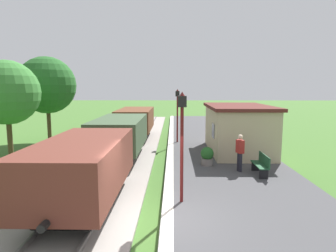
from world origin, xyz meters
The scene contains 15 objects.
ground_plane centered at (0.00, 0.00, 0.00)m, with size 160.00×160.00×0.00m, color #3D6628.
platform_slab centered at (3.20, 0.00, 0.12)m, with size 6.00×60.00×0.25m, color #424244.
platform_edge_stripe centered at (0.40, 0.00, 0.25)m, with size 0.36×60.00×0.01m, color silver.
track_ballast centered at (-2.40, 0.00, 0.06)m, with size 3.80×60.00×0.12m, color gray.
rail_near centered at (-1.68, 0.00, 0.19)m, with size 0.07×60.00×0.14m, color slate.
rail_far centered at (-3.12, 0.00, 0.19)m, with size 0.07×60.00×0.14m, color slate.
freight_train centered at (-2.40, 7.67, 1.40)m, with size 2.50×19.40×2.12m.
station_hut centered at (4.40, 8.89, 1.65)m, with size 3.50×5.80×2.78m.
bench_near_hut centered at (4.45, 4.32, 0.72)m, with size 0.42×1.50×0.91m.
person_waiting centered at (3.61, 4.81, 1.18)m, with size 0.34×0.44×1.71m.
potted_planter centered at (2.24, 5.82, 0.72)m, with size 0.64×0.64×0.92m.
lamp_post_near centered at (0.85, 1.25, 2.80)m, with size 0.28×0.28×3.70m.
lamp_post_far centered at (0.85, 11.83, 2.80)m, with size 0.28×0.28×3.70m.
tree_trackside_far centered at (-8.72, 7.84, 3.78)m, with size 3.59×3.59×5.59m.
tree_field_left centered at (-8.66, 12.92, 4.21)m, with size 4.13×4.13×6.29m.
Camera 1 is at (0.56, -8.01, 4.10)m, focal length 30.65 mm.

